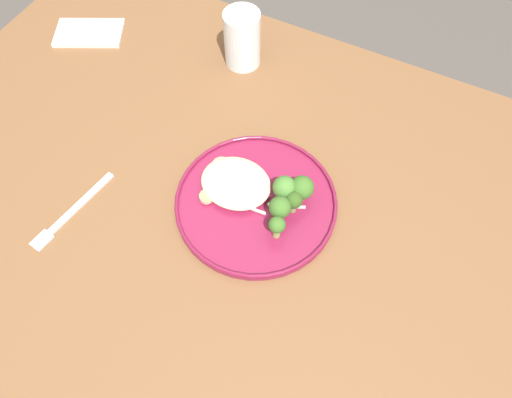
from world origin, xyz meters
The scene contains 22 objects.
ground centered at (0.00, 0.00, 0.00)m, with size 6.00×6.00×0.00m, color #47423D.
wooden_dining_table centered at (0.00, 0.00, 0.66)m, with size 1.40×1.00×0.74m.
dinner_plate centered at (0.03, 0.04, 0.75)m, with size 0.29×0.29×0.02m.
noodle_bed centered at (-0.02, 0.05, 0.76)m, with size 0.13×0.11×0.03m.
seared_scallop_rear_pale centered at (-0.04, 0.04, 0.76)m, with size 0.04×0.04×0.01m.
seared_scallop_tiny_bay centered at (-0.02, 0.05, 0.76)m, with size 0.03×0.03×0.01m.
seared_scallop_large_seared centered at (-0.03, 0.06, 0.76)m, with size 0.03×0.03×0.01m.
seared_scallop_tilted_round centered at (0.02, 0.06, 0.76)m, with size 0.02×0.02×0.02m.
seared_scallop_left_edge centered at (-0.05, 0.00, 0.76)m, with size 0.03×0.03×0.01m.
seared_scallop_half_hidden centered at (-0.01, 0.01, 0.76)m, with size 0.03×0.03×0.01m.
seared_scallop_center_golden centered at (-0.06, 0.07, 0.76)m, with size 0.03×0.03×0.02m.
broccoli_floret_center_pile centered at (0.07, 0.06, 0.79)m, with size 0.04×0.04×0.06m.
broccoli_floret_front_edge centered at (0.09, -0.01, 0.78)m, with size 0.03×0.03×0.05m.
broccoli_floret_near_rim centered at (0.10, 0.08, 0.79)m, with size 0.04×0.04×0.06m.
broccoli_floret_left_leaning centered at (0.08, 0.02, 0.79)m, with size 0.04×0.04×0.06m.
broccoli_floret_tall_stalk centered at (0.10, 0.05, 0.78)m, with size 0.03×0.03×0.05m.
onion_sliver_pale_crescent centered at (0.07, 0.03, 0.75)m, with size 0.04×0.01×0.00m, color silver.
onion_sliver_curled_piece centered at (0.04, 0.02, 0.75)m, with size 0.04×0.01×0.00m, color silver.
onion_sliver_short_strip centered at (0.09, 0.05, 0.75)m, with size 0.06×0.01×0.00m, color silver.
water_glass centered at (-0.16, 0.34, 0.79)m, with size 0.08×0.08×0.12m.
dinner_fork centered at (-0.25, -0.13, 0.74)m, with size 0.05×0.19×0.00m.
folded_napkin centered at (-0.51, 0.26, 0.74)m, with size 0.15×0.09×0.01m, color silver.
Camera 1 is at (0.22, -0.34, 1.48)m, focal length 33.06 mm.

